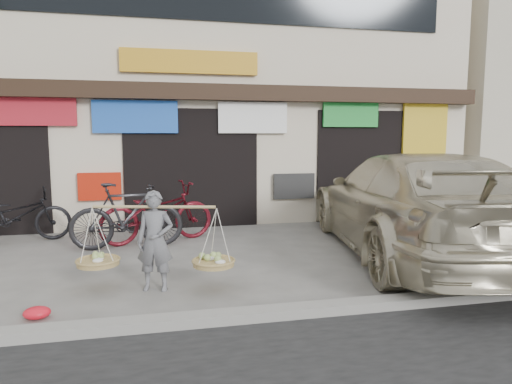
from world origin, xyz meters
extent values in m
plane|color=gray|center=(0.00, 0.00, 0.00)|extent=(70.00, 70.00, 0.00)
cube|color=gray|center=(0.00, -2.00, 0.06)|extent=(70.00, 0.25, 0.12)
cube|color=beige|center=(0.00, 6.50, 3.50)|extent=(14.00, 6.00, 7.00)
cube|color=black|center=(0.00, 3.35, 3.05)|extent=(14.00, 0.35, 0.35)
cube|color=black|center=(0.00, 3.75, 1.35)|extent=(3.00, 0.60, 2.70)
cube|color=black|center=(4.50, 3.75, 1.35)|extent=(3.00, 0.60, 2.70)
cube|color=#B41D2A|center=(-3.20, 3.42, 2.60)|extent=(1.60, 0.08, 0.60)
cube|color=blue|center=(-1.20, 3.42, 2.50)|extent=(1.80, 0.08, 0.70)
cube|color=white|center=(1.40, 3.42, 2.50)|extent=(1.60, 0.08, 0.70)
cube|color=green|center=(3.80, 3.42, 2.60)|extent=(1.40, 0.08, 0.60)
cube|color=gold|center=(5.80, 3.42, 2.20)|extent=(1.20, 0.08, 1.40)
cube|color=red|center=(-2.00, 3.42, 1.00)|extent=(0.90, 0.08, 0.60)
cube|color=#282828|center=(2.40, 3.42, 0.90)|extent=(1.00, 0.08, 0.60)
cube|color=gold|center=(0.00, 3.42, 3.70)|extent=(3.00, 0.08, 0.50)
imported|color=slate|center=(-0.84, -0.72, 0.68)|extent=(0.56, 0.44, 1.37)
cylinder|color=tan|center=(-0.84, -0.72, 1.15)|extent=(1.61, 0.43, 0.04)
cylinder|color=tan|center=(-1.61, -0.53, 0.38)|extent=(0.56, 0.56, 0.07)
ellipsoid|color=#A5BF66|center=(-1.61, -0.53, 0.44)|extent=(0.39, 0.39, 0.10)
cylinder|color=tan|center=(-0.07, -0.90, 0.38)|extent=(0.56, 0.56, 0.07)
ellipsoid|color=#A5BF66|center=(-0.07, -0.90, 0.44)|extent=(0.39, 0.39, 0.10)
imported|color=black|center=(-3.52, 2.68, 0.54)|extent=(2.16, 1.23, 1.08)
imported|color=black|center=(-1.35, 1.77, 0.62)|extent=(2.10, 0.74, 1.24)
imported|color=#560E17|center=(-0.80, 2.17, 0.59)|extent=(2.39, 1.39, 1.19)
imported|color=beige|center=(3.57, 0.20, 0.91)|extent=(3.54, 6.58, 1.81)
cube|color=black|center=(4.06, 3.13, 0.55)|extent=(1.69, 0.38, 0.45)
cube|color=silver|center=(4.07, 3.20, 0.45)|extent=(0.45, 0.09, 0.12)
ellipsoid|color=red|center=(-2.19, -1.43, 0.07)|extent=(0.31, 0.25, 0.14)
camera|label=1|loc=(-0.81, -6.90, 2.10)|focal=32.00mm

